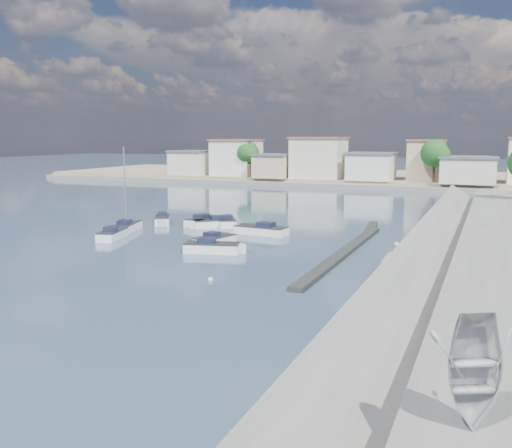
{
  "coord_description": "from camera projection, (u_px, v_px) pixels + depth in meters",
  "views": [
    {
      "loc": [
        18.18,
        -36.26,
        9.81
      ],
      "look_at": [
        -2.83,
        14.24,
        1.4
      ],
      "focal_mm": 40.0,
      "sensor_mm": 36.0,
      "label": 1
    }
  ],
  "objects": [
    {
      "name": "ground",
      "position": [
        347.0,
        209.0,
        77.99
      ],
      "size": [
        400.0,
        400.0,
        0.0
      ],
      "primitive_type": "plane",
      "color": "#344D68",
      "rests_on": "ground"
    },
    {
      "name": "seawall_walkway",
      "position": [
        493.0,
        248.0,
        46.19
      ],
      "size": [
        5.0,
        90.0,
        1.8
      ],
      "primitive_type": "cube",
      "color": "slate",
      "rests_on": "ground"
    },
    {
      "name": "breakwater",
      "position": [
        351.0,
        247.0,
        50.41
      ],
      "size": [
        2.0,
        31.02,
        0.35
      ],
      "color": "black",
      "rests_on": "ground"
    },
    {
      "name": "far_shore_land",
      "position": [
        403.0,
        178.0,
        125.33
      ],
      "size": [
        160.0,
        40.0,
        1.4
      ],
      "primitive_type": "cube",
      "color": "gray",
      "rests_on": "ground"
    },
    {
      "name": "far_shore_quay",
      "position": [
        387.0,
        188.0,
        106.21
      ],
      "size": [
        160.0,
        2.5,
        0.8
      ],
      "primitive_type": "cube",
      "color": "slate",
      "rests_on": "ground"
    },
    {
      "name": "far_town",
      "position": [
        451.0,
        163.0,
        106.86
      ],
      "size": [
        113.01,
        12.8,
        8.35
      ],
      "color": "beige",
      "rests_on": "far_shore_land"
    },
    {
      "name": "shore_trees",
      "position": [
        433.0,
        157.0,
        99.53
      ],
      "size": [
        74.56,
        38.32,
        7.92
      ],
      "color": "#38281E",
      "rests_on": "ground"
    },
    {
      "name": "motorboat_a",
      "position": [
        113.0,
        235.0,
        55.21
      ],
      "size": [
        2.62,
        4.77,
        1.48
      ],
      "color": "white",
      "rests_on": "ground"
    },
    {
      "name": "motorboat_b",
      "position": [
        217.0,
        241.0,
        52.11
      ],
      "size": [
        2.73,
        4.82,
        1.48
      ],
      "color": "white",
      "rests_on": "ground"
    },
    {
      "name": "motorboat_c",
      "position": [
        259.0,
        230.0,
        57.88
      ],
      "size": [
        6.13,
        2.7,
        1.48
      ],
      "color": "white",
      "rests_on": "ground"
    },
    {
      "name": "motorboat_d",
      "position": [
        210.0,
        224.0,
        62.1
      ],
      "size": [
        4.24,
        4.08,
        1.48
      ],
      "color": "white",
      "rests_on": "ground"
    },
    {
      "name": "motorboat_e",
      "position": [
        205.0,
        221.0,
        64.13
      ],
      "size": [
        2.55,
        5.72,
        1.48
      ],
      "color": "white",
      "rests_on": "ground"
    },
    {
      "name": "motorboat_f",
      "position": [
        226.0,
        222.0,
        63.47
      ],
      "size": [
        3.83,
        4.73,
        1.48
      ],
      "color": "white",
      "rests_on": "ground"
    },
    {
      "name": "motorboat_g",
      "position": [
        162.0,
        220.0,
        64.77
      ],
      "size": [
        3.42,
        4.42,
        1.48
      ],
      "color": "white",
      "rests_on": "ground"
    },
    {
      "name": "motorboat_h",
      "position": [
        215.0,
        248.0,
        48.63
      ],
      "size": [
        5.34,
        2.93,
        1.48
      ],
      "color": "white",
      "rests_on": "ground"
    },
    {
      "name": "sailboat",
      "position": [
        127.0,
        227.0,
        59.8
      ],
      "size": [
        3.18,
        5.95,
        9.0
      ],
      "color": "white",
      "rests_on": "ground"
    },
    {
      "name": "mooring_buoys",
      "position": [
        358.0,
        246.0,
        51.15
      ],
      "size": [
        19.41,
        33.42,
        0.41
      ],
      "color": "silver",
      "rests_on": "ground"
    },
    {
      "name": "overturned_dinghy",
      "position": [
        471.0,
        419.0,
        15.68
      ],
      "size": [
        3.78,
        3.01,
        0.64
      ],
      "primitive_type": "imported",
      "rotation": [
        3.14,
        0.0,
        0.48
      ],
      "color": "#A5A8AD",
      "rests_on": "seawall_walkway"
    }
  ]
}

